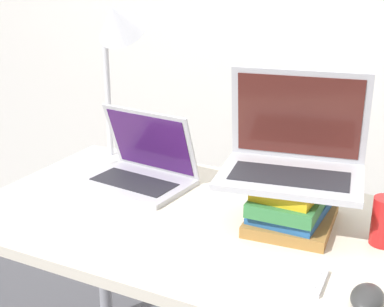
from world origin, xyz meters
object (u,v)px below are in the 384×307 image
Objects in this scene: laptop_left at (141,169)px; laptop_on_books at (293,156)px; wireless_keyboard at (255,267)px; desk_lamp at (116,39)px; mouse at (367,298)px; book_stack at (291,204)px.

laptop_left is 0.51m from laptop_on_books.
desk_lamp is (-0.65, 0.43, 0.42)m from wireless_keyboard.
wireless_keyboard is 0.25m from mouse.
laptop_on_books reaches higher than wireless_keyboard.
book_stack is at bearing 131.07° from mouse.
book_stack is (0.50, -0.06, 0.01)m from laptop_left.
wireless_keyboard is at bearing -32.50° from laptop_left.
mouse reaches higher than wireless_keyboard.
wireless_keyboard is 0.55× the size of desk_lamp.
desk_lamp is at bearing 165.63° from book_stack.
wireless_keyboard is at bearing -33.38° from desk_lamp.
laptop_left is at bearing 173.35° from book_stack.
desk_lamp reaches higher than laptop_left.
book_stack is 0.67× the size of laptop_on_books.
laptop_on_books reaches higher than mouse.
book_stack is 0.38m from mouse.
desk_lamp is (-0.90, 0.45, 0.41)m from mouse.
laptop_on_books is 0.69m from desk_lamp.
laptop_left is 0.60× the size of desk_lamp.
laptop_left is 1.09× the size of wireless_keyboard.
book_stack is 0.47× the size of desk_lamp.
laptop_left is 0.59m from wireless_keyboard.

